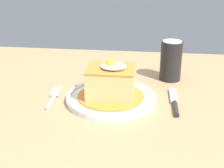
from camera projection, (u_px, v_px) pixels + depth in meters
The scene contains 6 objects.
dining_table at pixel (105, 131), 0.92m from camera, with size 1.32×0.89×0.77m.
main_plate at pixel (111, 97), 0.84m from camera, with size 0.24×0.24×0.02m.
sandwich_meal at pixel (111, 83), 0.83m from camera, with size 0.18×0.18×0.11m.
fork at pixel (53, 98), 0.85m from camera, with size 0.03×0.14×0.01m.
knife at pixel (175, 104), 0.81m from camera, with size 0.02×0.17×0.01m.
soda_can at pixel (171, 61), 0.97m from camera, with size 0.07×0.07×0.12m.
Camera 1 is at (0.12, -0.78, 1.14)m, focal length 50.32 mm.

